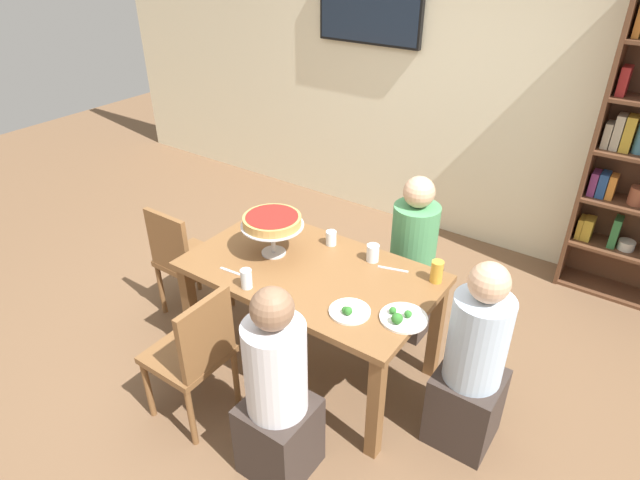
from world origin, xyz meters
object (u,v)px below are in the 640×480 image
water_glass_clear_near (331,238)px  chair_near_left (195,352)px  diner_near_right (277,399)px  water_glass_clear_spare (373,253)px  dining_table (310,283)px  beer_glass_amber_tall (437,272)px  deep_dish_pizza_stand (272,222)px  diner_head_east (472,370)px  water_glass_clear_far (246,279)px  cutlery_fork_far (233,272)px  cutlery_knife_near (284,225)px  salad_plate_far_diner (402,317)px  chair_head_west (184,258)px  salad_plate_near_diner (349,311)px  diner_far_right (411,267)px  cutlery_fork_near (393,269)px  television (370,9)px

water_glass_clear_near → chair_near_left: bearing=-101.8°
diner_near_right → water_glass_clear_spare: bearing=3.5°
dining_table → water_glass_clear_near: (-0.06, 0.30, 0.15)m
water_glass_clear_near → beer_glass_amber_tall: bearing=0.5°
deep_dish_pizza_stand → diner_head_east: bearing=0.1°
water_glass_clear_far → cutlery_fork_far: water_glass_clear_far is taller
water_glass_clear_near → cutlery_knife_near: bearing=177.3°
salad_plate_far_diner → cutlery_fork_far: bearing=-170.0°
diner_near_right → cutlery_knife_near: diner_near_right is taller
chair_head_west → beer_glass_amber_tall: 1.75m
deep_dish_pizza_stand → water_glass_clear_near: deep_dish_pizza_stand is taller
diner_head_east → water_glass_clear_near: diner_head_east is taller
cutlery_fork_far → chair_near_left: bearing=-83.5°
cutlery_fork_far → water_glass_clear_near: bearing=58.8°
diner_near_right → diner_head_east: bearing=-44.0°
chair_head_west → deep_dish_pizza_stand: bearing=7.4°
beer_glass_amber_tall → water_glass_clear_far: 1.06m
cutlery_knife_near → salad_plate_near_diner: bearing=137.1°
dining_table → diner_far_right: 0.79m
chair_head_west → deep_dish_pizza_stand: (0.74, 0.10, 0.47)m
beer_glass_amber_tall → cutlery_fork_near: (-0.25, -0.03, -0.06)m
television → deep_dish_pizza_stand: bearing=-73.8°
deep_dish_pizza_stand → beer_glass_amber_tall: deep_dish_pizza_stand is taller
television → cutlery_fork_near: television is taller
water_glass_clear_near → water_glass_clear_spare: bearing=-2.2°
water_glass_clear_near → cutlery_fork_near: size_ratio=0.51×
television → diner_near_right: 3.36m
diner_head_east → salad_plate_far_diner: diner_head_east is taller
cutlery_fork_far → cutlery_knife_near: bearing=94.3°
water_glass_clear_spare → diner_near_right: bearing=-86.5°
chair_near_left → water_glass_clear_near: (0.21, 1.00, 0.30)m
salad_plate_near_diner → chair_head_west: bearing=174.7°
diner_far_right → chair_head_west: bearing=-59.7°
water_glass_clear_spare → chair_head_west: bearing=-163.7°
television → chair_near_left: bearing=-77.4°
chair_head_west → diner_head_east: bearing=2.8°
diner_far_right → cutlery_fork_far: (-0.67, -0.99, 0.25)m
salad_plate_far_diner → water_glass_clear_spare: water_glass_clear_spare is taller
dining_table → diner_far_right: (0.33, 0.71, -0.15)m
cutlery_fork_near → diner_head_east: bearing=141.2°
salad_plate_near_diner → diner_far_right: bearing=94.9°
diner_head_east → cutlery_knife_near: 1.52m
water_glass_clear_spare → cutlery_fork_near: 0.16m
diner_head_east → chair_head_west: diner_head_east is taller
beer_glass_amber_tall → water_glass_clear_near: size_ratio=1.41×
salad_plate_near_diner → cutlery_fork_near: size_ratio=1.22×
diner_head_east → salad_plate_far_diner: 0.47m
dining_table → water_glass_clear_spare: size_ratio=13.93×
diner_far_right → diner_head_east: 0.98m
water_glass_clear_near → cutlery_knife_near: size_ratio=0.51×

